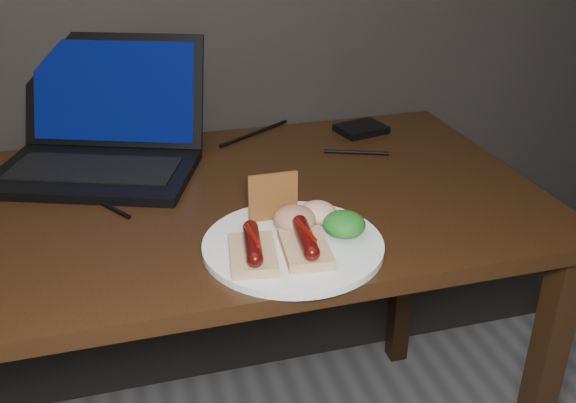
# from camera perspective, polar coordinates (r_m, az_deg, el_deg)

# --- Properties ---
(desk) EXTENTS (1.40, 0.70, 0.75)m
(desk) POSITION_cam_1_polar(r_m,az_deg,el_deg) (1.24, -10.23, -3.73)
(desk) COLOR #331D0C
(desk) RESTS_ON ground
(laptop) EXTENTS (0.48, 0.44, 0.25)m
(laptop) POSITION_cam_1_polar(r_m,az_deg,el_deg) (1.37, -16.21, 5.21)
(laptop) COLOR black
(laptop) RESTS_ON desk
(hard_drive) EXTENTS (0.12, 0.11, 0.02)m
(hard_drive) POSITION_cam_1_polar(r_m,az_deg,el_deg) (1.53, 6.52, 6.43)
(hard_drive) COLOR black
(hard_drive) RESTS_ON desk
(desk_cables) EXTENTS (1.01, 0.41, 0.01)m
(desk_cables) POSITION_cam_1_polar(r_m,az_deg,el_deg) (1.33, -12.11, 2.73)
(desk_cables) COLOR black
(desk_cables) RESTS_ON desk
(plate) EXTENTS (0.31, 0.31, 0.01)m
(plate) POSITION_cam_1_polar(r_m,az_deg,el_deg) (1.03, 0.45, -3.89)
(plate) COLOR white
(plate) RESTS_ON desk
(bread_sausage_left) EXTENTS (0.09, 0.12, 0.04)m
(bread_sausage_left) POSITION_cam_1_polar(r_m,az_deg,el_deg) (0.98, -3.15, -4.27)
(bread_sausage_left) COLOR #E0C083
(bread_sausage_left) RESTS_ON plate
(bread_sausage_center) EXTENTS (0.08, 0.12, 0.04)m
(bread_sausage_center) POSITION_cam_1_polar(r_m,az_deg,el_deg) (0.99, 1.56, -3.75)
(bread_sausage_center) COLOR #E0C083
(bread_sausage_center) RESTS_ON plate
(crispbread) EXTENTS (0.09, 0.01, 0.08)m
(crispbread) POSITION_cam_1_polar(r_m,az_deg,el_deg) (1.08, -1.34, 0.42)
(crispbread) COLOR #9B5C2A
(crispbread) RESTS_ON plate
(salad_greens) EXTENTS (0.07, 0.07, 0.04)m
(salad_greens) POSITION_cam_1_polar(r_m,az_deg,el_deg) (1.05, 5.01, -2.00)
(salad_greens) COLOR #185210
(salad_greens) RESTS_ON plate
(salsa_mound) EXTENTS (0.07, 0.07, 0.04)m
(salsa_mound) POSITION_cam_1_polar(r_m,az_deg,el_deg) (1.06, 0.60, -1.55)
(salsa_mound) COLOR maroon
(salsa_mound) RESTS_ON plate
(coleslaw_mound) EXTENTS (0.06, 0.06, 0.04)m
(coleslaw_mound) POSITION_cam_1_polar(r_m,az_deg,el_deg) (1.08, 2.64, -0.99)
(coleslaw_mound) COLOR beige
(coleslaw_mound) RESTS_ON plate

